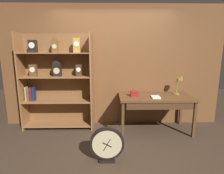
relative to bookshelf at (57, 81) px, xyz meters
The scene contains 8 objects.
ground_plane 1.92m from the bookshelf, 44.13° to the right, with size 10.00×10.00×0.00m, color #3D2D21.
back_wood_panel 1.22m from the bookshelf, 10.17° to the left, with size 4.80×0.05×2.60m, color brown.
bookshelf is the anchor object (origin of this frame).
workbench 2.08m from the bookshelf, ahead, with size 1.46×0.74×0.74m.
desk_lamp 2.57m from the bookshelf, ahead, with size 0.20×0.20×0.44m.
toolbox_small 1.64m from the bookshelf, ahead, with size 0.15×0.12×0.11m, color maroon.
open_repair_manual 2.06m from the bookshelf, ahead, with size 0.16×0.22×0.03m, color silver.
round_clock_large 1.83m from the bookshelf, 50.28° to the right, with size 0.51×0.11×0.55m.
Camera 1 is at (-0.07, -2.53, 1.62)m, focal length 28.26 mm.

